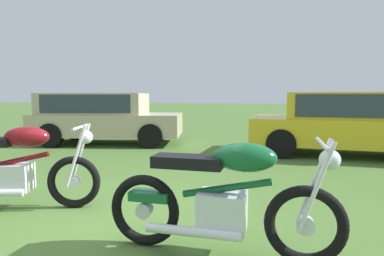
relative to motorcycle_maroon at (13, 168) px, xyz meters
The scene contains 5 objects.
ground_plane 1.35m from the motorcycle_maroon, ahead, with size 120.00×120.00×0.00m, color #476B2D.
motorcycle_maroon is the anchor object (origin of this frame).
motorcycle_green 2.64m from the motorcycle_maroon, ahead, with size 2.02×0.64×1.02m.
car_beige 5.48m from the motorcycle_maroon, 110.84° to the left, with size 4.33×2.60×1.43m.
car_yellow 6.67m from the motorcycle_maroon, 49.27° to the left, with size 4.24×2.00×1.43m.
Camera 1 is at (1.86, -2.90, 1.34)m, focal length 30.55 mm.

